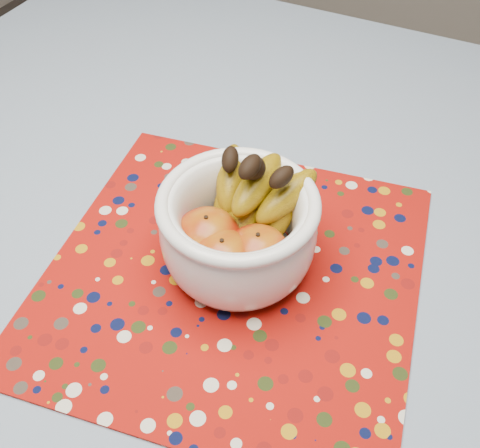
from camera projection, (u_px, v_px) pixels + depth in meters
The scene contains 4 objects.
table at pixel (201, 259), 0.84m from camera, with size 1.20×1.20×0.75m.
tablecloth at pixel (198, 222), 0.78m from camera, with size 1.32×1.32×0.01m, color slate.
placemat at pixel (233, 274), 0.71m from camera, with size 0.46×0.46×0.00m, color #920D07.
fruit_bowl at pixel (242, 223), 0.68m from camera, with size 0.20×0.21×0.17m.
Camera 1 is at (0.29, -0.46, 1.33)m, focal length 42.00 mm.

